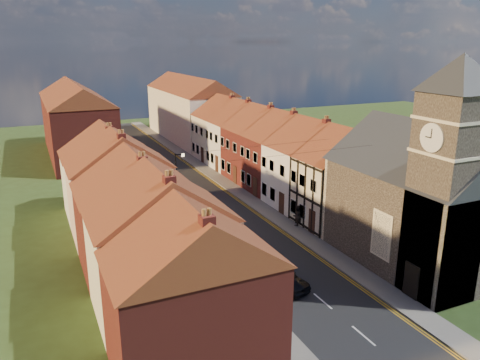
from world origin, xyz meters
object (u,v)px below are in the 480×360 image
at_px(car_mid, 182,199).
at_px(car_far, 141,163).
at_px(lamppost, 177,181).
at_px(car_distant, 122,137).
at_px(church, 428,189).
at_px(pedestrian_left, 229,281).
at_px(car_near, 281,277).
at_px(pedestrian_left_b, 194,223).
at_px(pedestrian_right, 297,216).

bearing_deg(car_mid, car_far, 100.93).
height_order(lamppost, car_distant, lamppost).
bearing_deg(church, pedestrian_left, 172.60).
distance_m(lamppost, car_near, 15.70).
bearing_deg(church, pedestrian_left_b, 135.85).
distance_m(church, pedestrian_right, 11.99).
distance_m(car_near, pedestrian_left_b, 11.48).
bearing_deg(pedestrian_left_b, pedestrian_right, -15.17).
bearing_deg(car_distant, pedestrian_right, -93.08).
relative_size(lamppost, car_near, 1.40).
xyz_separation_m(church, pedestrian_left_b, (-13.06, 12.68, -4.99)).
height_order(lamppost, car_mid, lamppost).
xyz_separation_m(lamppost, car_distant, (2.17, 38.15, -2.96)).
bearing_deg(car_far, car_mid, -84.71).
distance_m(car_distant, pedestrian_right, 45.24).
distance_m(car_distant, pedestrian_left_b, 42.20).
xyz_separation_m(car_near, car_far, (-1.34, 34.69, -0.08)).
bearing_deg(car_near, car_distant, 72.94).
bearing_deg(car_mid, pedestrian_left, -88.38).
bearing_deg(pedestrian_left_b, car_near, -77.55).
xyz_separation_m(church, pedestrian_left, (-14.46, 1.88, -4.89)).
distance_m(car_mid, pedestrian_left_b, 7.13).
bearing_deg(car_mid, car_distant, 98.40).
bearing_deg(car_near, pedestrian_left_b, 83.83).
relative_size(car_near, car_distant, 1.03).
xyz_separation_m(lamppost, car_far, (0.97, 19.42, -2.89)).
xyz_separation_m(car_mid, car_distant, (0.88, 35.11, -0.13)).
bearing_deg(church, lamppost, 128.30).
height_order(car_far, pedestrian_left, pedestrian_left).
bearing_deg(car_mid, pedestrian_left_b, -89.64).
relative_size(church, lamppost, 2.53).
height_order(car_near, pedestrian_right, pedestrian_right).
xyz_separation_m(car_mid, pedestrian_left_b, (-1.17, -7.04, 0.17)).
xyz_separation_m(lamppost, car_mid, (1.29, 3.04, -2.82)).
distance_m(pedestrian_right, pedestrian_left_b, 9.10).
relative_size(car_mid, pedestrian_left_b, 2.84).
xyz_separation_m(church, pedestrian_right, (-4.34, 10.08, -4.83)).
relative_size(car_distant, pedestrian_right, 2.26).
bearing_deg(pedestrian_left, pedestrian_left_b, 88.10).
bearing_deg(car_mid, pedestrian_right, -42.08).
bearing_deg(pedestrian_left, pedestrian_right, 44.52).
relative_size(lamppost, pedestrian_left, 3.47).
height_order(car_near, car_far, car_near).
xyz_separation_m(car_far, pedestrian_right, (7.86, -26.01, 0.39)).
bearing_deg(church, pedestrian_right, 113.29).
relative_size(car_near, car_far, 0.96).
relative_size(car_far, pedestrian_left, 2.59).
bearing_deg(car_far, car_distant, 90.55).
bearing_deg(lamppost, car_near, -81.39).
relative_size(car_far, pedestrian_right, 2.42).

